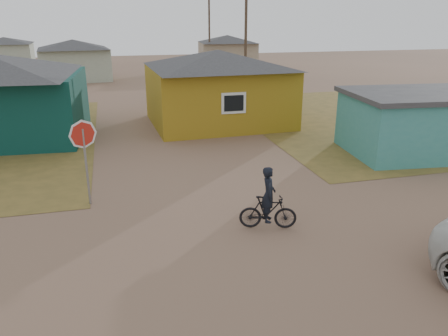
# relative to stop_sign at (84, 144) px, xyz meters

# --- Properties ---
(ground) EXTENTS (120.00, 120.00, 0.00)m
(ground) POSITION_rel_stop_sign_xyz_m (4.00, -4.38, -1.95)
(ground) COLOR #7F5E49
(grass_ne) EXTENTS (20.00, 18.00, 0.00)m
(grass_ne) POSITION_rel_stop_sign_xyz_m (18.00, 8.62, -1.94)
(grass_ne) COLOR olive
(grass_ne) RESTS_ON ground
(house_yellow) EXTENTS (7.72, 6.76, 3.90)m
(house_yellow) POSITION_rel_stop_sign_xyz_m (6.50, 9.61, 0.05)
(house_yellow) COLOR olive
(house_yellow) RESTS_ON ground
(shed_turquoise) EXTENTS (6.71, 4.93, 2.60)m
(shed_turquoise) POSITION_rel_stop_sign_xyz_m (13.50, 2.12, -0.64)
(shed_turquoise) COLOR teal
(shed_turquoise) RESTS_ON ground
(house_pale_west) EXTENTS (7.04, 6.15, 3.60)m
(house_pale_west) POSITION_rel_stop_sign_xyz_m (-2.00, 29.62, -0.09)
(house_pale_west) COLOR #A2AB93
(house_pale_west) RESTS_ON ground
(house_beige_east) EXTENTS (6.95, 6.05, 3.60)m
(house_beige_east) POSITION_rel_stop_sign_xyz_m (14.00, 35.62, -0.09)
(house_beige_east) COLOR gray
(house_beige_east) RESTS_ON ground
(house_pale_north) EXTENTS (6.28, 5.81, 3.40)m
(house_pale_north) POSITION_rel_stop_sign_xyz_m (-10.00, 41.62, -0.20)
(house_pale_north) COLOR #A2AB93
(house_pale_north) RESTS_ON ground
(utility_pole_near) EXTENTS (1.40, 0.20, 8.00)m
(utility_pole_near) POSITION_rel_stop_sign_xyz_m (10.50, 17.62, 2.19)
(utility_pole_near) COLOR #48382B
(utility_pole_near) RESTS_ON ground
(utility_pole_far) EXTENTS (1.40, 0.20, 8.00)m
(utility_pole_far) POSITION_rel_stop_sign_xyz_m (11.50, 33.62, 2.19)
(utility_pole_far) COLOR #48382B
(utility_pole_far) RESTS_ON ground
(stop_sign) EXTENTS (0.87, 0.11, 2.67)m
(stop_sign) POSITION_rel_stop_sign_xyz_m (0.00, 0.00, 0.00)
(stop_sign) COLOR gray
(stop_sign) RESTS_ON ground
(cyclist) EXTENTS (1.63, 0.88, 1.77)m
(cyclist) POSITION_rel_stop_sign_xyz_m (4.78, -2.94, -1.30)
(cyclist) COLOR black
(cyclist) RESTS_ON ground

